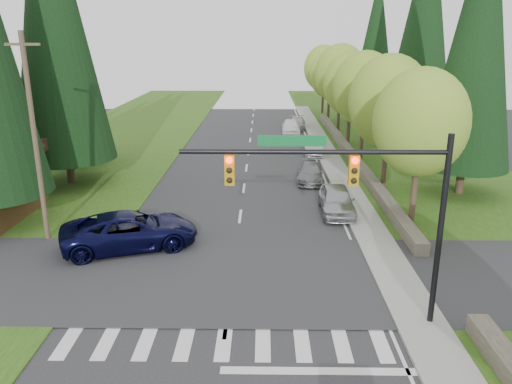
{
  "coord_description": "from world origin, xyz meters",
  "views": [
    {
      "loc": [
        1.27,
        -11.06,
        9.68
      ],
      "look_at": [
        0.96,
        11.13,
        2.8
      ],
      "focal_mm": 35.0,
      "sensor_mm": 36.0,
      "label": 1
    }
  ],
  "objects_px": {
    "suv_navy": "(130,231)",
    "parked_car_a": "(337,200)",
    "parked_car_c": "(313,147)",
    "parked_car_b": "(310,173)",
    "parked_car_d": "(291,127)",
    "parked_car_e": "(297,123)"
  },
  "relations": [
    {
      "from": "suv_navy",
      "to": "parked_car_a",
      "type": "distance_m",
      "value": 11.74
    },
    {
      "from": "suv_navy",
      "to": "parked_car_c",
      "type": "bearing_deg",
      "value": -46.78
    },
    {
      "from": "parked_car_b",
      "to": "parked_car_a",
      "type": "bearing_deg",
      "value": -75.66
    },
    {
      "from": "parked_car_c",
      "to": "parked_car_d",
      "type": "relative_size",
      "value": 0.94
    },
    {
      "from": "parked_car_c",
      "to": "parked_car_e",
      "type": "xyz_separation_m",
      "value": [
        -0.52,
        12.92,
        -0.08
      ]
    },
    {
      "from": "parked_car_e",
      "to": "parked_car_c",
      "type": "bearing_deg",
      "value": -82.6
    },
    {
      "from": "parked_car_a",
      "to": "parked_car_d",
      "type": "distance_m",
      "value": 24.65
    },
    {
      "from": "parked_car_b",
      "to": "parked_car_c",
      "type": "bearing_deg",
      "value": 89.82
    },
    {
      "from": "parked_car_a",
      "to": "parked_car_d",
      "type": "bearing_deg",
      "value": 94.44
    },
    {
      "from": "parked_car_e",
      "to": "parked_car_d",
      "type": "bearing_deg",
      "value": -100.17
    },
    {
      "from": "parked_car_c",
      "to": "suv_navy",
      "type": "bearing_deg",
      "value": -116.35
    },
    {
      "from": "suv_navy",
      "to": "parked_car_b",
      "type": "height_order",
      "value": "suv_navy"
    },
    {
      "from": "suv_navy",
      "to": "parked_car_d",
      "type": "relative_size",
      "value": 1.37
    },
    {
      "from": "suv_navy",
      "to": "parked_car_e",
      "type": "bearing_deg",
      "value": -35.9
    },
    {
      "from": "parked_car_d",
      "to": "parked_car_e",
      "type": "height_order",
      "value": "parked_car_d"
    },
    {
      "from": "parked_car_b",
      "to": "parked_car_e",
      "type": "relative_size",
      "value": 0.98
    },
    {
      "from": "parked_car_a",
      "to": "parked_car_b",
      "type": "height_order",
      "value": "parked_car_a"
    },
    {
      "from": "parked_car_d",
      "to": "parked_car_b",
      "type": "bearing_deg",
      "value": -86.41
    },
    {
      "from": "parked_car_a",
      "to": "parked_car_c",
      "type": "height_order",
      "value": "parked_car_a"
    },
    {
      "from": "parked_car_c",
      "to": "parked_car_d",
      "type": "height_order",
      "value": "parked_car_d"
    },
    {
      "from": "parked_car_b",
      "to": "parked_car_c",
      "type": "xyz_separation_m",
      "value": [
        0.99,
        8.3,
        0.1
      ]
    },
    {
      "from": "parked_car_c",
      "to": "parked_car_e",
      "type": "bearing_deg",
      "value": 93.9
    }
  ]
}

